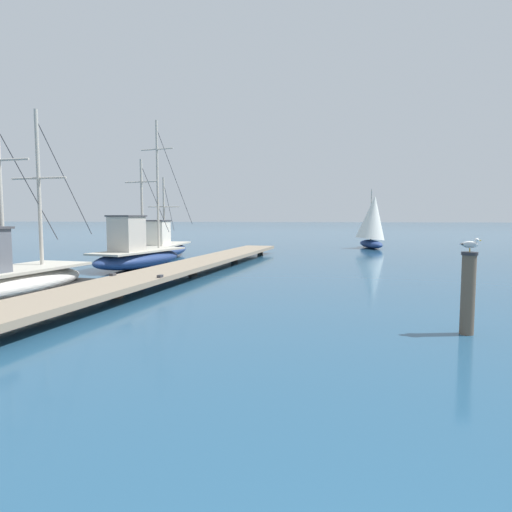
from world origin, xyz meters
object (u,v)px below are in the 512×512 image
Objects in this scene: fishing_boat_2 at (137,253)px; mooring_piling at (468,292)px; fishing_boat_1 at (162,247)px; perched_seagull at (470,244)px; distant_sailboat at (372,222)px.

fishing_boat_2 is 14.38m from mooring_piling.
fishing_boat_1 is 18.71m from mooring_piling.
fishing_boat_2 is at bearing -79.59° from fishing_boat_1.
fishing_boat_2 is 14.42m from perched_seagull.
fishing_boat_2 is 18.61m from distant_sailboat.
distant_sailboat reaches higher than perched_seagull.
perched_seagull is (-0.01, 0.00, 0.91)m from mooring_piling.
mooring_piling is at bearing -90.13° from distant_sailboat.
fishing_boat_1 is at bearing 129.92° from perched_seagull.
distant_sailboat is (11.12, 14.88, 1.24)m from fishing_boat_2.
fishing_boat_1 is 16.54× the size of perched_seagull.
distant_sailboat is at bearing 89.85° from perched_seagull.
fishing_boat_2 is at bearing 140.26° from perched_seagull.
distant_sailboat is at bearing 38.89° from fishing_boat_1.
perched_seagull is at bearing 175.30° from mooring_piling.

